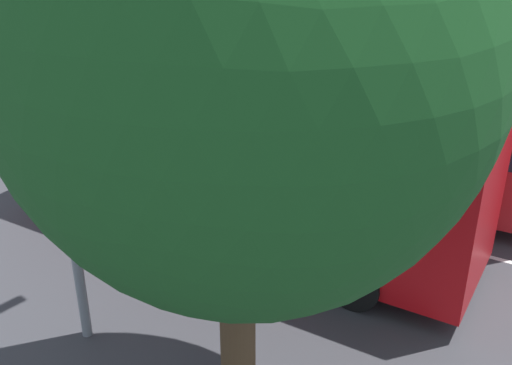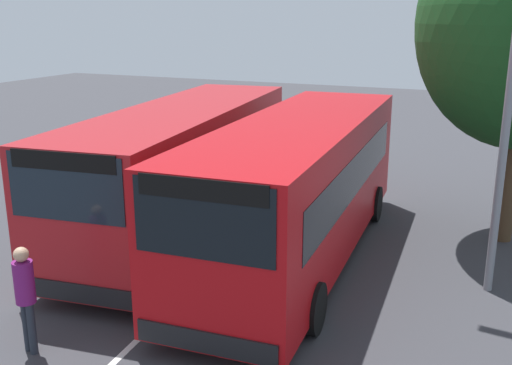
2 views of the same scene
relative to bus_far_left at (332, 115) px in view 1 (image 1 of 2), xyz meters
The scene contains 7 objects.
ground_plane 2.36m from the bus_far_left, 94.60° to the left, with size 64.06×64.06×0.00m, color #38383D.
bus_far_left is the anchor object (origin of this frame).
bus_center_left 3.28m from the bus_far_left, 81.02° to the left, with size 9.97×3.12×3.13m.
pedestrian 6.04m from the bus_far_left, ahead, with size 0.40×0.40×1.83m.
street_lamp 7.70m from the bus_far_left, 86.01° to the left, with size 0.47×2.67×8.27m.
depot_tree 8.57m from the bus_far_left, 109.14° to the left, with size 5.36×4.82×7.94m.
lane_stripe_outer_left 2.36m from the bus_far_left, 94.60° to the left, with size 12.52×0.12×0.01m, color silver.
Camera 1 is at (-5.96, 10.62, 6.42)m, focal length 42.54 mm.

